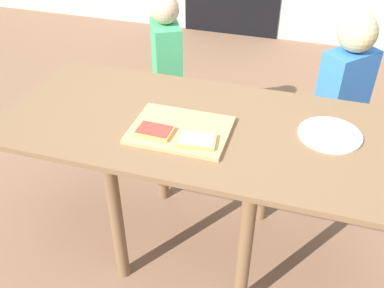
{
  "coord_description": "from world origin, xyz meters",
  "views": [
    {
      "loc": [
        0.39,
        -1.36,
        1.64
      ],
      "look_at": [
        -0.02,
        0.0,
        0.59
      ],
      "focal_mm": 40.65,
      "sensor_mm": 36.0,
      "label": 1
    }
  ],
  "objects_px": {
    "dining_table": "(198,143)",
    "cutting_board": "(180,130)",
    "pizza_slice_near_right": "(197,140)",
    "pizza_slice_near_left": "(154,131)",
    "child_right": "(342,98)",
    "child_left": "(167,69)",
    "plate_white_right": "(330,135)"
  },
  "relations": [
    {
      "from": "pizza_slice_near_right",
      "to": "cutting_board",
      "type": "bearing_deg",
      "value": 141.83
    },
    {
      "from": "cutting_board",
      "to": "plate_white_right",
      "type": "bearing_deg",
      "value": 14.42
    },
    {
      "from": "pizza_slice_near_right",
      "to": "child_right",
      "type": "height_order",
      "value": "child_right"
    },
    {
      "from": "pizza_slice_near_right",
      "to": "plate_white_right",
      "type": "relative_size",
      "value": 0.63
    },
    {
      "from": "pizza_slice_near_right",
      "to": "pizza_slice_near_left",
      "type": "relative_size",
      "value": 1.06
    },
    {
      "from": "pizza_slice_near_left",
      "to": "cutting_board",
      "type": "bearing_deg",
      "value": 33.98
    },
    {
      "from": "cutting_board",
      "to": "child_right",
      "type": "height_order",
      "value": "child_right"
    },
    {
      "from": "plate_white_right",
      "to": "child_right",
      "type": "relative_size",
      "value": 0.24
    },
    {
      "from": "dining_table",
      "to": "child_right",
      "type": "xyz_separation_m",
      "value": [
        0.56,
        0.6,
        -0.03
      ]
    },
    {
      "from": "pizza_slice_near_right",
      "to": "plate_white_right",
      "type": "distance_m",
      "value": 0.51
    },
    {
      "from": "dining_table",
      "to": "pizza_slice_near_right",
      "type": "distance_m",
      "value": 0.19
    },
    {
      "from": "child_left",
      "to": "pizza_slice_near_right",
      "type": "bearing_deg",
      "value": -63.57
    },
    {
      "from": "cutting_board",
      "to": "plate_white_right",
      "type": "distance_m",
      "value": 0.56
    },
    {
      "from": "cutting_board",
      "to": "child_right",
      "type": "bearing_deg",
      "value": 48.17
    },
    {
      "from": "dining_table",
      "to": "child_right",
      "type": "height_order",
      "value": "child_right"
    },
    {
      "from": "cutting_board",
      "to": "child_left",
      "type": "bearing_deg",
      "value": 113.31
    },
    {
      "from": "pizza_slice_near_right",
      "to": "pizza_slice_near_left",
      "type": "height_order",
      "value": "same"
    },
    {
      "from": "pizza_slice_near_right",
      "to": "dining_table",
      "type": "bearing_deg",
      "value": 104.71
    },
    {
      "from": "dining_table",
      "to": "pizza_slice_near_left",
      "type": "bearing_deg",
      "value": -135.52
    },
    {
      "from": "cutting_board",
      "to": "plate_white_right",
      "type": "height_order",
      "value": "cutting_board"
    },
    {
      "from": "pizza_slice_near_right",
      "to": "child_right",
      "type": "bearing_deg",
      "value": 55.1
    },
    {
      "from": "pizza_slice_near_right",
      "to": "child_left",
      "type": "bearing_deg",
      "value": 116.43
    },
    {
      "from": "pizza_slice_near_left",
      "to": "child_right",
      "type": "height_order",
      "value": "child_right"
    },
    {
      "from": "dining_table",
      "to": "cutting_board",
      "type": "xyz_separation_m",
      "value": [
        -0.05,
        -0.07,
        0.1
      ]
    },
    {
      "from": "cutting_board",
      "to": "pizza_slice_near_left",
      "type": "xyz_separation_m",
      "value": [
        -0.08,
        -0.06,
        0.02
      ]
    },
    {
      "from": "pizza_slice_near_left",
      "to": "child_right",
      "type": "bearing_deg",
      "value": 46.77
    },
    {
      "from": "child_left",
      "to": "child_right",
      "type": "xyz_separation_m",
      "value": [
        0.95,
        -0.12,
        0.04
      ]
    },
    {
      "from": "pizza_slice_near_left",
      "to": "child_left",
      "type": "bearing_deg",
      "value": 106.95
    },
    {
      "from": "cutting_board",
      "to": "plate_white_right",
      "type": "relative_size",
      "value": 1.56
    },
    {
      "from": "dining_table",
      "to": "pizza_slice_near_right",
      "type": "xyz_separation_m",
      "value": [
        0.04,
        -0.14,
        0.12
      ]
    },
    {
      "from": "plate_white_right",
      "to": "dining_table",
      "type": "bearing_deg",
      "value": -172.34
    },
    {
      "from": "pizza_slice_near_right",
      "to": "plate_white_right",
      "type": "height_order",
      "value": "pizza_slice_near_right"
    }
  ]
}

